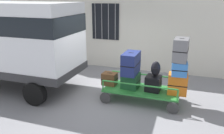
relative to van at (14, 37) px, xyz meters
The scene contains 13 objects.
ground_plane 3.69m from the van, ahead, with size 40.00×40.00×0.00m, color gray.
building_wall 4.68m from the van, 45.80° to the left, with size 12.00×0.38×5.00m.
van is the anchor object (origin of this frame).
luggage_cart 4.49m from the van, ahead, with size 2.28×1.07×0.38m.
cart_railing 4.39m from the van, ahead, with size 2.17×0.94×0.33m.
suitcase_left_bottom 3.44m from the van, ahead, with size 0.47×0.38×0.39m.
suitcase_midleft_bottom 4.08m from the van, ahead, with size 0.54×0.55×0.46m.
suitcase_midleft_middle 3.96m from the van, ahead, with size 0.44×0.79×0.64m.
suitcase_center_bottom 4.74m from the van, ahead, with size 0.46×0.49×0.45m.
suitcase_midright_bottom 5.38m from the van, ahead, with size 0.54×0.40×0.61m.
suitcase_midright_middle 5.31m from the van, ahead, with size 0.46×0.75×0.38m.
suitcase_midright_top 5.28m from the van, ahead, with size 0.41×0.66×0.62m.
backpack 4.69m from the van, ahead, with size 0.27×0.22×0.44m.
Camera 1 is at (2.16, -6.25, 3.07)m, focal length 35.78 mm.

